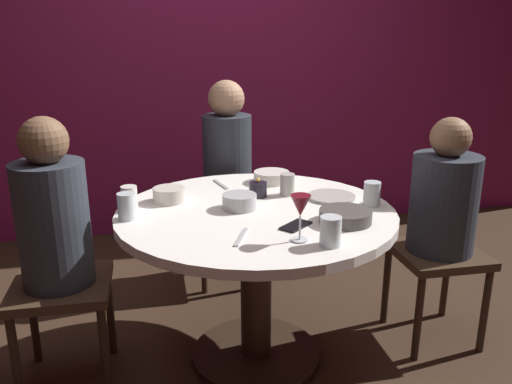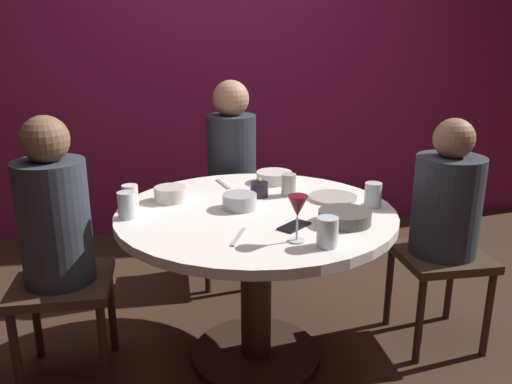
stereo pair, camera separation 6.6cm
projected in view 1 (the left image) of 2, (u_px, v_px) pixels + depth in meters
The scene contains 21 objects.
ground_plane at pixel (256, 356), 2.48m from camera, with size 8.00×8.00×0.00m, color #382619.
back_wall at pixel (207, 56), 3.78m from camera, with size 6.00×0.10×2.60m, color maroon.
dining_table at pixel (256, 246), 2.31m from camera, with size 1.21×1.21×0.73m.
seated_diner_left at pixel (54, 227), 2.11m from camera, with size 0.40×0.40×1.17m.
seated_diner_back at pixel (227, 161), 3.06m from camera, with size 0.40×0.40×1.21m.
seated_diner_right at pixel (443, 206), 2.45m from camera, with size 0.40×0.40×1.11m.
candle_holder at pixel (258, 189), 2.43m from camera, with size 0.08×0.08×0.09m.
wine_glass at pixel (300, 208), 1.89m from camera, with size 0.08×0.08×0.18m.
dinner_plate at pixel (331, 197), 2.42m from camera, with size 0.22×0.22×0.01m, color #B2ADA3.
cell_phone at pixel (296, 226), 2.07m from camera, with size 0.07×0.14×0.01m, color black.
bowl_serving_large at pixel (239, 201), 2.27m from camera, with size 0.15×0.15×0.06m, color #B7B7BC.
bowl_salad_center at pixel (169, 195), 2.36m from camera, with size 0.14×0.14×0.07m, color beige.
bowl_small_white at pixel (272, 177), 2.67m from camera, with size 0.18×0.18×0.06m, color silver.
bowl_sauce_side at pixel (345, 216), 2.11m from camera, with size 0.21×0.21×0.05m, color #4C4742.
cup_near_candle at pixel (331, 231), 1.87m from camera, with size 0.08×0.08×0.11m, color silver.
cup_by_left_diner at pixel (372, 194), 2.30m from camera, with size 0.07×0.07×0.11m, color silver.
cup_by_right_diner at pixel (287, 185), 2.45m from camera, with size 0.07×0.07×0.10m, color #B2ADA3.
cup_center_front at pixel (129, 198), 2.24m from camera, with size 0.07×0.07×0.11m, color silver.
cup_far_edge at pixel (127, 206), 2.13m from camera, with size 0.07×0.07×0.11m, color silver.
fork_near_plate at pixel (241, 237), 1.95m from camera, with size 0.02×0.18×0.01m, color #B7B7BC.
knife_near_plate at pixel (221, 184), 2.63m from camera, with size 0.02×0.18×0.01m, color #B7B7BC.
Camera 1 is at (-0.42, -2.10, 1.47)m, focal length 36.71 mm.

